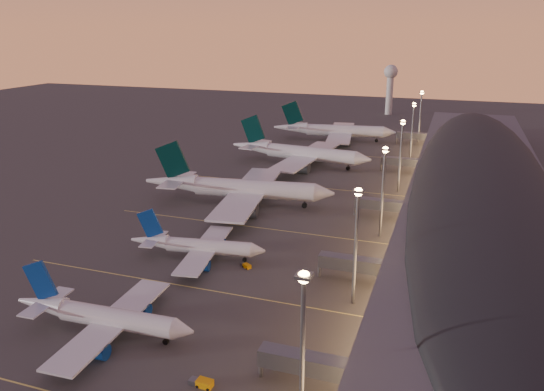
{
  "coord_description": "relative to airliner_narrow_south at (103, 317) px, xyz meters",
  "views": [
    {
      "loc": [
        52.84,
        -101.4,
        56.78
      ],
      "look_at": [
        2.0,
        45.0,
        7.0
      ],
      "focal_mm": 35.0,
      "sensor_mm": 36.0,
      "label": 1
    }
  ],
  "objects": [
    {
      "name": "airliner_narrow_south",
      "position": [
        0.0,
        0.0,
        0.0
      ],
      "size": [
        38.32,
        34.2,
        13.7
      ],
      "rotation": [
        0.0,
        0.0,
        0.04
      ],
      "color": "silver",
      "rests_on": "ground"
    },
    {
      "name": "baggage_tug_b",
      "position": [
        36.25,
        1.34,
        -3.02
      ],
      "size": [
        3.96,
        3.53,
        1.15
      ],
      "rotation": [
        0.0,
        0.0,
        0.65
      ],
      "color": "orange",
      "rests_on": "ground"
    },
    {
      "name": "airliner_wide_far",
      "position": [
        1.81,
        191.7,
        1.63
      ],
      "size": [
        62.73,
        57.72,
        20.09
      ],
      "rotation": [
        0.0,
        0.0,
        0.15
      ],
      "color": "silver",
      "rests_on": "ground"
    },
    {
      "name": "baggage_tug_c",
      "position": [
        15.06,
        36.21,
        -3.11
      ],
      "size": [
        3.36,
        2.75,
        0.95
      ],
      "rotation": [
        0.0,
        0.0,
        -0.56
      ],
      "color": "orange",
      "rests_on": "ground"
    },
    {
      "name": "baggage_tug_a",
      "position": [
        25.0,
        -8.07,
        -2.99
      ],
      "size": [
        4.18,
        1.99,
        1.22
      ],
      "rotation": [
        0.0,
        0.0,
        -0.06
      ],
      "color": "orange",
      "rests_on": "ground"
    },
    {
      "name": "lane_markings",
      "position": [
        7.3,
        67.43,
        -3.53
      ],
      "size": [
        90.0,
        180.36,
        0.0
      ],
      "color": "#D8C659",
      "rests_on": "ground"
    },
    {
      "name": "ground",
      "position": [
        7.3,
        27.43,
        -3.54
      ],
      "size": [
        700.0,
        700.0,
        0.0
      ],
      "primitive_type": "plane",
      "color": "#3B3937"
    },
    {
      "name": "airliner_wide_mid",
      "position": [
        -1.11,
        137.7,
        1.64
      ],
      "size": [
        62.95,
        57.61,
        20.13
      ],
      "rotation": [
        0.0,
        0.0,
        -0.1
      ],
      "color": "silver",
      "rests_on": "ground"
    },
    {
      "name": "airliner_narrow_north",
      "position": [
        1.37,
        37.27,
        -0.26
      ],
      "size": [
        35.57,
        32.08,
        12.71
      ],
      "rotation": [
        0.0,
        0.0,
        0.15
      ],
      "color": "silver",
      "rests_on": "ground"
    },
    {
      "name": "terminal_building",
      "position": [
        69.13,
        99.9,
        5.24
      ],
      "size": [
        56.35,
        255.0,
        17.46
      ],
      "color": "#545359",
      "rests_on": "ground"
    },
    {
      "name": "airliner_wide_near",
      "position": [
        -5.64,
        81.0,
        1.78
      ],
      "size": [
        64.52,
        59.31,
        20.65
      ],
      "rotation": [
        0.0,
        0.0,
        0.14
      ],
      "color": "silver",
      "rests_on": "ground"
    },
    {
      "name": "radar_tower",
      "position": [
        17.3,
        287.43,
        18.33
      ],
      "size": [
        9.0,
        9.0,
        32.5
      ],
      "color": "silver",
      "rests_on": "ground"
    },
    {
      "name": "light_masts",
      "position": [
        43.3,
        92.43,
        14.01
      ],
      "size": [
        2.2,
        217.2,
        25.9
      ],
      "color": "slate",
      "rests_on": "ground"
    }
  ]
}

